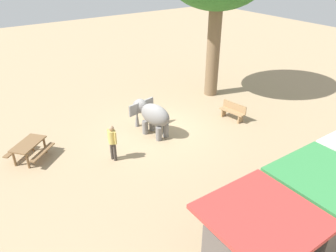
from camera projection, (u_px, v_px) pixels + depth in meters
ground_plane at (157, 130)px, 16.04m from camera, size 60.00×60.00×0.00m
elephant at (152, 115)px, 15.29m from camera, size 1.54×2.29×1.57m
person_handler at (112, 140)px, 13.34m from camera, size 0.32×0.49×1.62m
wooden_bench at (233, 111)px, 16.88m from camera, size 0.63×1.45×0.88m
picnic_table_near at (29, 147)px, 13.55m from camera, size 2.10×2.10×0.78m
market_stall_green at (317, 213)px, 9.39m from camera, size 2.50×2.50×2.52m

